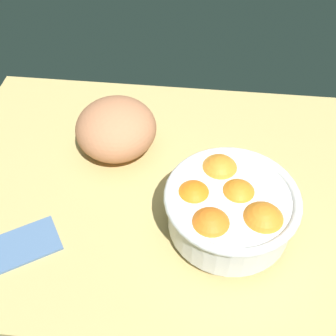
% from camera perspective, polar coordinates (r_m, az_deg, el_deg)
% --- Properties ---
extents(ground_plane, '(0.84, 0.65, 0.03)m').
position_cam_1_polar(ground_plane, '(0.86, -2.43, -2.76)').
color(ground_plane, tan).
extents(fruit_bowl, '(0.23, 0.23, 0.11)m').
position_cam_1_polar(fruit_bowl, '(0.74, 8.19, -5.28)').
color(fruit_bowl, white).
rests_on(fruit_bowl, ground).
extents(bread_loaf, '(0.18, 0.19, 0.11)m').
position_cam_1_polar(bread_loaf, '(0.88, -6.99, 5.29)').
color(bread_loaf, '#C47C54').
rests_on(bread_loaf, ground).
extents(napkin_folded, '(0.14, 0.13, 0.01)m').
position_cam_1_polar(napkin_folded, '(0.80, -18.65, -9.59)').
color(napkin_folded, '#4E6E9A').
rests_on(napkin_folded, ground).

